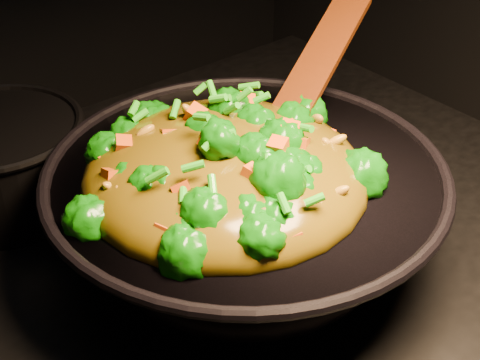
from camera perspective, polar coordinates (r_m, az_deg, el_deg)
wok at (r=0.85m, az=0.43°, el=-2.90°), size 0.58×0.58×0.12m
stir_fry at (r=0.77m, az=-1.19°, el=3.15°), size 0.37×0.37×0.11m
spatula at (r=0.90m, az=5.23°, el=7.61°), size 0.29×0.16×0.12m
back_pot at (r=1.00m, az=-17.96°, el=1.25°), size 0.21×0.21×0.12m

